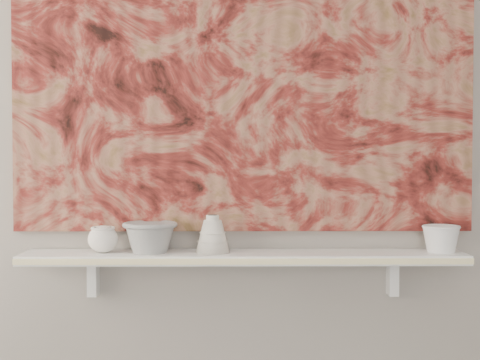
{
  "coord_description": "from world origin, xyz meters",
  "views": [
    {
      "loc": [
        -0.03,
        -0.6,
        1.23
      ],
      "look_at": [
        -0.01,
        1.49,
        1.16
      ],
      "focal_mm": 50.0,
      "sensor_mm": 36.0,
      "label": 1
    }
  ],
  "objects_px": {
    "painting": "(243,63)",
    "cup_cream": "(103,239)",
    "bowl_white": "(441,239)",
    "bowl_grey": "(150,237)",
    "bell_vessel": "(213,234)",
    "shelf": "(243,257)"
  },
  "relations": [
    {
      "from": "painting",
      "to": "cup_cream",
      "type": "distance_m",
      "value": 0.73
    },
    {
      "from": "painting",
      "to": "bowl_white",
      "type": "relative_size",
      "value": 12.51
    },
    {
      "from": "bowl_grey",
      "to": "bowl_white",
      "type": "relative_size",
      "value": 1.45
    },
    {
      "from": "painting",
      "to": "cup_cream",
      "type": "relative_size",
      "value": 15.96
    },
    {
      "from": "bell_vessel",
      "to": "painting",
      "type": "bearing_deg",
      "value": 39.44
    },
    {
      "from": "bowl_grey",
      "to": "bell_vessel",
      "type": "bearing_deg",
      "value": 0.0
    },
    {
      "from": "cup_cream",
      "to": "bell_vessel",
      "type": "relative_size",
      "value": 0.79
    },
    {
      "from": "shelf",
      "to": "bell_vessel",
      "type": "bearing_deg",
      "value": 180.0
    },
    {
      "from": "shelf",
      "to": "bowl_grey",
      "type": "height_order",
      "value": "bowl_grey"
    },
    {
      "from": "bowl_white",
      "to": "painting",
      "type": "bearing_deg",
      "value": 172.7
    },
    {
      "from": "shelf",
      "to": "painting",
      "type": "xyz_separation_m",
      "value": [
        0.0,
        0.08,
        0.62
      ]
    },
    {
      "from": "cup_cream",
      "to": "bell_vessel",
      "type": "distance_m",
      "value": 0.35
    },
    {
      "from": "bowl_grey",
      "to": "bell_vessel",
      "type": "xyz_separation_m",
      "value": [
        0.2,
        0.0,
        0.01
      ]
    },
    {
      "from": "bowl_grey",
      "to": "bowl_white",
      "type": "xyz_separation_m",
      "value": [
        0.92,
        0.0,
        -0.01
      ]
    },
    {
      "from": "bowl_white",
      "to": "bell_vessel",
      "type": "bearing_deg",
      "value": 180.0
    },
    {
      "from": "bell_vessel",
      "to": "bowl_grey",
      "type": "bearing_deg",
      "value": 180.0
    },
    {
      "from": "shelf",
      "to": "cup_cream",
      "type": "relative_size",
      "value": 14.9
    },
    {
      "from": "cup_cream",
      "to": "bell_vessel",
      "type": "xyz_separation_m",
      "value": [
        0.35,
        0.0,
        0.02
      ]
    },
    {
      "from": "painting",
      "to": "bowl_white",
      "type": "bearing_deg",
      "value": -7.3
    },
    {
      "from": "shelf",
      "to": "cup_cream",
      "type": "height_order",
      "value": "cup_cream"
    },
    {
      "from": "bowl_grey",
      "to": "cup_cream",
      "type": "relative_size",
      "value": 1.85
    },
    {
      "from": "shelf",
      "to": "painting",
      "type": "bearing_deg",
      "value": 90.0
    }
  ]
}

